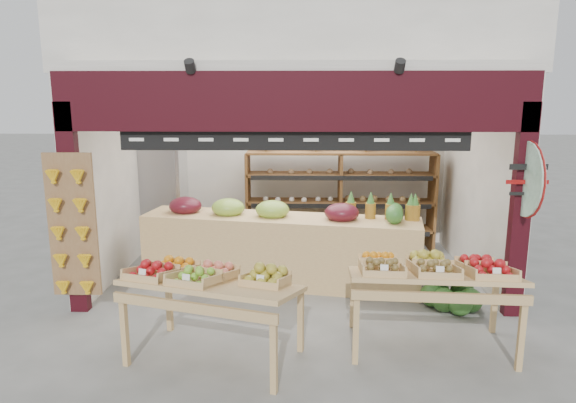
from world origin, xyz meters
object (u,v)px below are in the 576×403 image
(cardboard_stack, at_px, (228,249))
(display_table_right, at_px, (432,271))
(mid_counter, at_px, (279,247))
(watermelon_pile, at_px, (450,290))
(refrigerator, at_px, (163,193))
(display_table_left, at_px, (205,280))
(back_shelving, at_px, (340,183))

(cardboard_stack, distance_m, display_table_right, 3.91)
(mid_counter, bearing_deg, display_table_right, -48.46)
(cardboard_stack, height_order, watermelon_pile, cardboard_stack)
(cardboard_stack, bearing_deg, display_table_right, -47.45)
(refrigerator, xyz_separation_m, cardboard_stack, (1.28, -0.91, -0.76))
(refrigerator, xyz_separation_m, display_table_right, (3.89, -3.75, -0.12))
(mid_counter, distance_m, display_table_left, 2.31)
(cardboard_stack, distance_m, display_table_left, 3.16)
(display_table_left, distance_m, watermelon_pile, 3.30)
(cardboard_stack, relative_size, mid_counter, 0.24)
(refrigerator, xyz_separation_m, mid_counter, (2.17, -1.80, -0.45))
(refrigerator, relative_size, watermelon_pile, 2.56)
(refrigerator, xyz_separation_m, watermelon_pile, (4.43, -2.64, -0.77))
(refrigerator, distance_m, watermelon_pile, 5.22)
(mid_counter, bearing_deg, display_table_left, -107.22)
(back_shelving, height_order, mid_counter, back_shelving)
(watermelon_pile, bearing_deg, cardboard_stack, 151.18)
(mid_counter, bearing_deg, back_shelving, 59.82)
(refrigerator, bearing_deg, display_table_right, -45.56)
(display_table_right, bearing_deg, mid_counter, 131.54)
(watermelon_pile, bearing_deg, back_shelving, 116.10)
(mid_counter, bearing_deg, watermelon_pile, -20.26)
(display_table_left, relative_size, watermelon_pile, 2.48)
(cardboard_stack, xyz_separation_m, display_table_right, (2.61, -2.84, 0.64))
(cardboard_stack, xyz_separation_m, display_table_left, (0.21, -3.09, 0.61))
(display_table_right, bearing_deg, cardboard_stack, 132.55)
(mid_counter, xyz_separation_m, display_table_right, (1.72, -1.95, 0.33))
(display_table_right, xyz_separation_m, watermelon_pile, (0.54, 1.11, -0.65))
(back_shelving, bearing_deg, display_table_left, -113.25)
(display_table_left, xyz_separation_m, watermelon_pile, (2.94, 1.36, -0.62))
(cardboard_stack, distance_m, watermelon_pile, 3.60)
(mid_counter, distance_m, watermelon_pile, 2.44)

